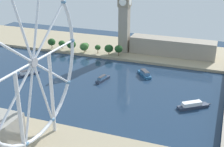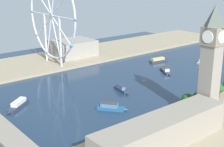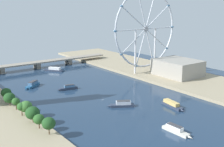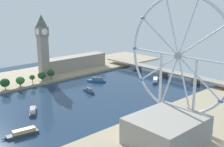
{
  "view_description": "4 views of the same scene",
  "coord_description": "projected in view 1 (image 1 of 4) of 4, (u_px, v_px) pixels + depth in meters",
  "views": [
    {
      "loc": [
        254.86,
        158.24,
        125.89
      ],
      "look_at": [
        5.58,
        63.76,
        18.31
      ],
      "focal_mm": 50.25,
      "sensor_mm": 36.0,
      "label": 1
    },
    {
      "loc": [
        -236.27,
        238.8,
        108.89
      ],
      "look_at": [
        -17.33,
        59.37,
        21.1
      ],
      "focal_mm": 52.02,
      "sensor_mm": 36.0,
      "label": 2
    },
    {
      "loc": [
        -166.61,
        -243.43,
        97.91
      ],
      "look_at": [
        22.78,
        14.19,
        19.54
      ],
      "focal_mm": 47.77,
      "sensor_mm": 36.0,
      "label": 3
    },
    {
      "loc": [
        242.74,
        -150.91,
        108.14
      ],
      "look_at": [
        -5.21,
        75.02,
        20.05
      ],
      "focal_mm": 45.42,
      "sensor_mm": 36.0,
      "label": 4
    }
  ],
  "objects": [
    {
      "name": "tour_boat_3",
      "position": [
        144.0,
        73.0,
        329.8
      ],
      "size": [
        23.72,
        20.26,
        6.2
      ],
      "rotation": [
        0.0,
        0.0,
        3.82
      ],
      "color": "#235684",
      "rests_on": "ground_plane"
    },
    {
      "name": "ground_plane",
      "position": [
        56.0,
        80.0,
        320.13
      ],
      "size": [
        416.74,
        416.74,
        0.0
      ],
      "primitive_type": "plane",
      "color": "#1E334C"
    },
    {
      "name": "tour_boat_5",
      "position": [
        28.0,
        73.0,
        330.89
      ],
      "size": [
        24.98,
        16.92,
        5.94
      ],
      "rotation": [
        0.0,
        0.0,
        2.62
      ],
      "color": "#2D384C",
      "rests_on": "ground_plane"
    },
    {
      "name": "parliament_block",
      "position": [
        172.0,
        47.0,
        381.89
      ],
      "size": [
        22.0,
        102.81,
        20.1
      ],
      "primitive_type": "cube",
      "color": "gray",
      "rests_on": "riverbank_left"
    },
    {
      "name": "clock_tower",
      "position": [
        124.0,
        17.0,
        381.17
      ],
      "size": [
        14.47,
        14.47,
        85.46
      ],
      "color": "gray",
      "rests_on": "riverbank_left"
    },
    {
      "name": "ferris_wheel",
      "position": [
        33.0,
        63.0,
        189.18
      ],
      "size": [
        106.56,
        3.2,
        110.59
      ],
      "color": "silver",
      "rests_on": "riverbank_right"
    },
    {
      "name": "tour_boat_2",
      "position": [
        103.0,
        79.0,
        317.4
      ],
      "size": [
        23.97,
        8.33,
        5.69
      ],
      "rotation": [
        0.0,
        0.0,
        2.95
      ],
      "color": "#2D384C",
      "rests_on": "ground_plane"
    },
    {
      "name": "riverbank_left",
      "position": [
        102.0,
        46.0,
        426.54
      ],
      "size": [
        90.0,
        520.0,
        3.0
      ],
      "primitive_type": "cube",
      "color": "tan",
      "rests_on": "ground_plane"
    },
    {
      "name": "tour_boat_0",
      "position": [
        193.0,
        105.0,
        263.65
      ],
      "size": [
        22.71,
        28.01,
        5.75
      ],
      "rotation": [
        0.0,
        0.0,
        2.22
      ],
      "color": "#2D384C",
      "rests_on": "ground_plane"
    },
    {
      "name": "tree_row_embankment",
      "position": [
        84.0,
        46.0,
        393.53
      ],
      "size": [
        14.71,
        101.99,
        13.26
      ],
      "color": "#513823",
      "rests_on": "riverbank_left"
    }
  ]
}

